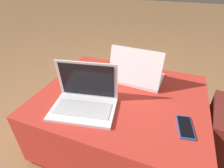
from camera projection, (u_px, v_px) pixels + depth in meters
The scene contains 5 objects.
ground_plane at pixel (120, 138), 1.27m from camera, with size 14.00×14.00×0.00m, color olive.
ottoman at pixel (121, 118), 1.15m from camera, with size 0.96×0.80×0.40m.
laptop_near at pixel (85, 99), 0.92m from camera, with size 0.37×0.29×0.24m.
laptop_far at pixel (136, 74), 1.14m from camera, with size 0.34×0.25×0.24m.
cell_phone at pixel (185, 127), 0.82m from camera, with size 0.09×0.15×0.01m.
Camera 1 is at (0.25, -0.81, 1.02)m, focal length 28.00 mm.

